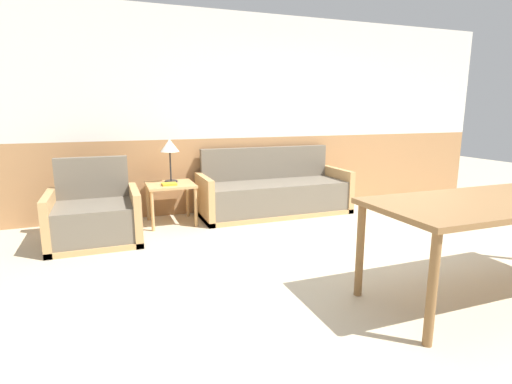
% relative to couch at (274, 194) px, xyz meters
% --- Properties ---
extents(ground_plane, '(16.00, 16.00, 0.00)m').
position_rel_couch_xyz_m(ground_plane, '(0.20, -2.18, -0.27)').
color(ground_plane, beige).
extents(wall_back, '(7.20, 0.06, 2.70)m').
position_rel_couch_xyz_m(wall_back, '(0.20, 0.45, 1.08)').
color(wall_back, '#AD7A4C').
rests_on(wall_back, ground_plane).
extents(couch, '(2.06, 0.78, 0.89)m').
position_rel_couch_xyz_m(couch, '(0.00, 0.00, 0.00)').
color(couch, tan).
rests_on(couch, ground_plane).
extents(armchair, '(0.94, 0.82, 0.89)m').
position_rel_couch_xyz_m(armchair, '(-2.30, -0.43, -0.01)').
color(armchair, tan).
rests_on(armchair, ground_plane).
extents(side_table, '(0.58, 0.58, 0.51)m').
position_rel_couch_xyz_m(side_table, '(-1.41, 0.00, 0.16)').
color(side_table, tan).
rests_on(side_table, ground_plane).
extents(table_lamp, '(0.23, 0.23, 0.54)m').
position_rel_couch_xyz_m(table_lamp, '(-1.38, 0.10, 0.67)').
color(table_lamp, '#262628').
rests_on(table_lamp, side_table).
extents(book_stack, '(0.17, 0.14, 0.03)m').
position_rel_couch_xyz_m(book_stack, '(-1.44, -0.10, 0.25)').
color(book_stack, gold).
rests_on(book_stack, side_table).
extents(dining_table, '(2.11, 0.85, 0.77)m').
position_rel_couch_xyz_m(dining_table, '(0.62, -2.90, 0.43)').
color(dining_table, olive).
rests_on(dining_table, ground_plane).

